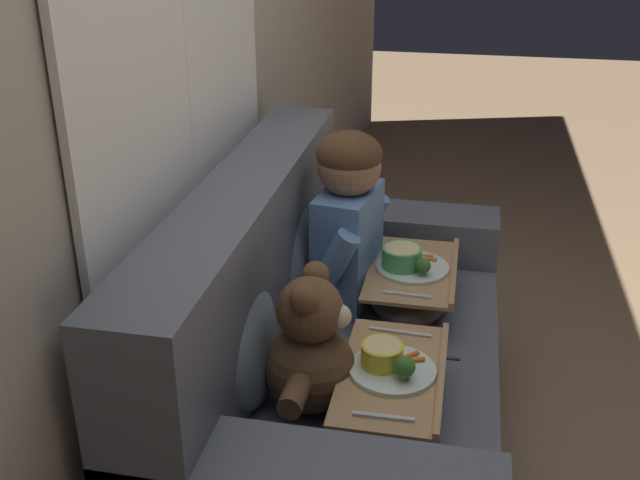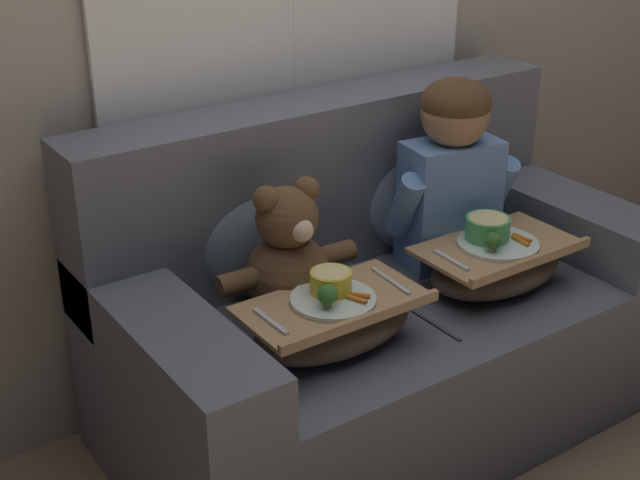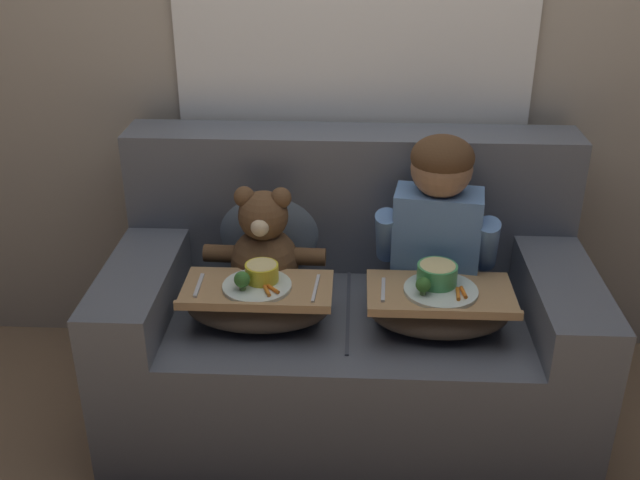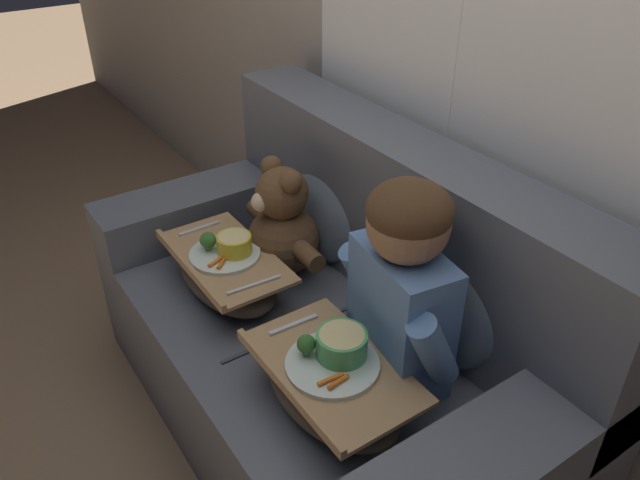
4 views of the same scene
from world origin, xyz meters
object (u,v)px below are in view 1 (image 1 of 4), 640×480
object	(u,v)px
throw_pillow_behind_teddy	(246,334)
child_figure	(349,211)
teddy_bear	(312,352)
lap_tray_child	(411,284)
throw_pillow_behind_child	(296,241)
lap_tray_teddy	(391,391)
couch	(330,374)

from	to	relation	value
throw_pillow_behind_teddy	child_figure	distance (m)	0.62
child_figure	teddy_bear	bearing A→B (deg)	-179.57
teddy_bear	lap_tray_child	xyz separation A→B (m)	(0.58, -0.21, -0.09)
throw_pillow_behind_child	teddy_bear	xyz separation A→B (m)	(-0.58, -0.18, -0.03)
teddy_bear	throw_pillow_behind_teddy	bearing A→B (deg)	89.94
lap_tray_teddy	teddy_bear	bearing A→B (deg)	90.11
throw_pillow_behind_child	teddy_bear	size ratio (longest dim) A/B	1.02
child_figure	lap_tray_child	xyz separation A→B (m)	(-0.00, -0.21, -0.24)
throw_pillow_behind_teddy	teddy_bear	bearing A→B (deg)	-90.06
lap_tray_teddy	throw_pillow_behind_teddy	bearing A→B (deg)	90.03
throw_pillow_behind_teddy	lap_tray_teddy	size ratio (longest dim) A/B	0.85
couch	lap_tray_child	distance (m)	0.40
throw_pillow_behind_teddy	lap_tray_child	world-z (taller)	throw_pillow_behind_teddy
lap_tray_teddy	couch	bearing A→B (deg)	36.26
throw_pillow_behind_child	lap_tray_teddy	bearing A→B (deg)	-146.68
child_figure	couch	bearing A→B (deg)	179.56
throw_pillow_behind_child	couch	bearing A→B (deg)	-149.82
couch	lap_tray_child	size ratio (longest dim) A/B	3.46
throw_pillow_behind_child	lap_tray_child	world-z (taller)	throw_pillow_behind_child
teddy_bear	throw_pillow_behind_child	bearing A→B (deg)	16.81
lap_tray_child	throw_pillow_behind_teddy	bearing A→B (deg)	146.71
throw_pillow_behind_teddy	child_figure	size ratio (longest dim) A/B	0.70
throw_pillow_behind_child	lap_tray_teddy	distance (m)	0.71
couch	throw_pillow_behind_teddy	distance (m)	0.45
lap_tray_teddy	child_figure	bearing A→B (deg)	19.94
lap_tray_child	teddy_bear	bearing A→B (deg)	160.52
throw_pillow_behind_teddy	lap_tray_child	xyz separation A→B (m)	(0.58, -0.38, -0.12)
couch	child_figure	distance (m)	0.51
throw_pillow_behind_child	teddy_bear	bearing A→B (deg)	-163.19
throw_pillow_behind_child	child_figure	distance (m)	0.21
couch	throw_pillow_behind_teddy	xyz separation A→B (m)	(-0.29, 0.17, 0.30)
couch	lap_tray_teddy	world-z (taller)	couch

